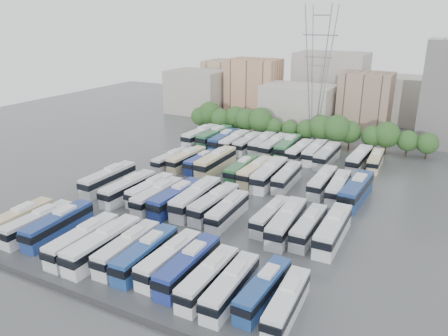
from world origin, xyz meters
The scene contains 54 objects.
ground centered at (0.00, 0.00, 0.00)m, with size 220.00×220.00×0.00m, color #424447.
parapet centered at (0.00, -33.00, 0.25)m, with size 56.00×0.50×0.50m, color #2D2D30.
tree_line centered at (-1.47, 42.07, 4.51)m, with size 64.77×8.18×8.54m.
city_buildings centered at (-7.46, 71.86, 7.87)m, with size 102.00×35.00×20.00m.
electricity_pylon centered at (2.00, 50.00, 18.66)m, with size 9.00×6.91×33.83m.
bus_r0_s0 centered at (-21.48, -25.11, 1.90)m, with size 3.01×12.41×3.88m.
bus_r0_s1 centered at (-18.23, -24.04, 1.84)m, with size 2.83×12.00×3.75m.
bus_r0_s2 centered at (-14.99, -23.02, 1.92)m, with size 3.28×12.59×3.91m.
bus_r0_s4 centered at (-8.30, -24.80, 1.91)m, with size 2.96×12.48×3.90m.
bus_r0_s5 centered at (-4.89, -24.54, 2.00)m, with size 2.92×13.03×4.08m.
bus_r0_s6 centered at (-1.50, -23.54, 1.84)m, with size 2.99×12.04×3.75m.
bus_r0_s7 centered at (1.58, -23.61, 1.86)m, with size 3.05×12.14×3.78m.
bus_r0_s8 centered at (5.02, -23.14, 1.81)m, with size 2.73×11.80×3.69m.
bus_r0_s9 centered at (8.09, -23.47, 1.88)m, with size 2.72×12.23×3.83m.
bus_r0_s10 centered at (11.56, -24.57, 1.79)m, with size 2.58×11.64×3.65m.
bus_r0_s11 centered at (14.71, -24.81, 1.78)m, with size 2.83×11.62×3.63m.
bus_r0_s12 centered at (18.23, -23.49, 1.72)m, with size 2.88×11.26×3.51m.
bus_r0_s13 centered at (21.46, -24.56, 1.69)m, with size 2.87×11.07×3.45m.
bus_r1_s0 centered at (-21.37, -4.99, 2.01)m, with size 2.90×13.09×4.10m.
bus_r1_s2 centered at (-15.08, -6.83, 1.94)m, with size 3.09×12.67×3.95m.
bus_r1_s3 centered at (-11.46, -5.19, 1.76)m, with size 2.65×11.45×3.58m.
bus_r1_s4 centered at (-8.40, -7.17, 1.88)m, with size 2.79×12.23×3.83m.
bus_r1_s5 centered at (-5.01, -6.48, 1.96)m, with size 3.28×12.82×3.99m.
bus_r1_s6 centered at (-1.84, -5.22, 2.07)m, with size 3.40×13.53×4.21m.
bus_r1_s7 centered at (1.78, -5.37, 1.92)m, with size 3.28×12.58×3.91m.
bus_r1_s8 centered at (4.94, -6.64, 1.77)m, with size 2.77×11.55×3.61m.
bus_r1_s10 centered at (11.69, -5.06, 1.70)m, with size 2.73×11.09×3.46m.
bus_r1_s11 centered at (14.83, -6.51, 1.98)m, with size 3.41×12.94×4.02m.
bus_r1_s12 centered at (18.12, -5.97, 1.76)m, with size 2.52×11.44×3.59m.
bus_r1_s13 centered at (21.65, -5.70, 1.98)m, with size 2.97×12.89×4.03m.
bus_r2_s1 centered at (-18.03, 10.94, 1.69)m, with size 2.87×11.07×3.44m.
bus_r2_s2 centered at (-15.01, 12.60, 1.82)m, with size 3.17×11.95×3.71m.
bus_r2_s3 centered at (-11.64, 13.06, 1.66)m, with size 2.58×10.83×3.38m.
bus_r2_s4 centered at (-8.13, 13.22, 2.10)m, with size 3.02×13.62×4.27m.
bus_r2_s6 centered at (-1.63, 12.22, 1.80)m, with size 2.65×11.73×3.68m.
bus_r2_s7 centered at (1.61, 12.14, 1.91)m, with size 3.17×12.50×3.89m.
bus_r2_s8 centered at (4.75, 11.44, 2.09)m, with size 3.33×13.63×4.25m.
bus_r2_s9 centered at (8.11, 12.21, 1.83)m, with size 3.04×11.99×3.74m.
bus_r2_s11 centered at (14.89, 12.81, 1.84)m, with size 2.62×11.95×3.75m.
bus_r2_s12 centered at (18.19, 11.54, 1.83)m, with size 3.20×12.00×3.73m.
bus_r2_s13 centered at (21.51, 10.81, 2.10)m, with size 3.66×13.78×4.28m.
bus_r3_s0 centered at (-21.65, 29.80, 2.09)m, with size 3.48×13.67×4.26m.
bus_r3_s1 centered at (-18.02, 30.60, 2.10)m, with size 3.46×13.73×4.28m.
bus_r3_s2 centered at (-14.73, 29.33, 1.97)m, with size 3.32×12.86×4.00m.
bus_r3_s3 centered at (-11.69, 29.28, 1.96)m, with size 3.18×12.81×3.99m.
bus_r3_s4 centered at (-8.22, 29.68, 1.89)m, with size 2.79×12.32×3.86m.
bus_r3_s5 centered at (-5.00, 30.90, 1.94)m, with size 3.32×12.67×3.94m.
bus_r3_s6 centered at (-1.64, 30.43, 2.01)m, with size 3.15×13.08×4.09m.
bus_r3_s7 centered at (1.53, 30.97, 2.05)m, with size 3.52×13.41×4.17m.
bus_r3_s8 centered at (5.00, 29.22, 1.87)m, with size 3.05×12.22×3.81m.
bus_r3_s9 centered at (8.18, 30.17, 1.90)m, with size 2.83×12.35×3.87m.
bus_r3_s10 centered at (11.43, 28.97, 1.98)m, with size 2.96×12.87×4.03m.
bus_r3_s12 centered at (18.21, 29.66, 1.97)m, with size 3.30×12.87×4.01m.
bus_r3_s13 centered at (21.42, 31.06, 1.69)m, with size 2.80×11.08×3.45m.
Camera 1 is at (34.01, -63.24, 31.41)m, focal length 35.00 mm.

